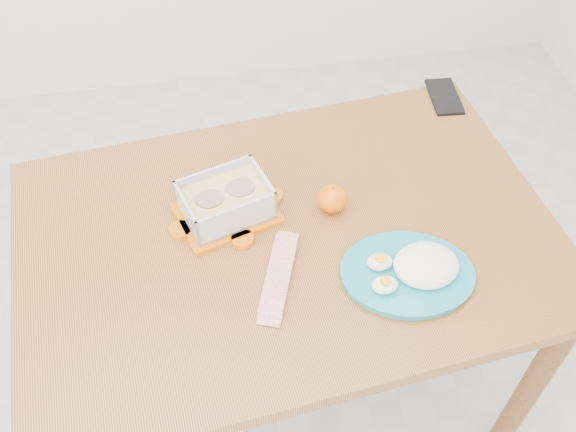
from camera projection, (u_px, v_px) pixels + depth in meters
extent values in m
plane|color=#B7B7B2|center=(245.00, 424.00, 1.96)|extent=(3.50, 3.50, 0.00)
cube|color=#A95C30|center=(288.00, 238.00, 1.50)|extent=(1.32, 0.95, 0.04)
cylinder|color=brown|center=(532.00, 384.00, 1.66)|extent=(0.06, 0.06, 0.71)
cylinder|color=brown|center=(75.00, 269.00, 1.91)|extent=(0.06, 0.06, 0.71)
cylinder|color=brown|center=(422.00, 193.00, 2.11)|extent=(0.06, 0.06, 0.71)
cube|color=orange|center=(227.00, 213.00, 1.52)|extent=(0.27, 0.23, 0.01)
cube|color=#B8BCBF|center=(226.00, 199.00, 1.48)|extent=(0.23, 0.19, 0.08)
cube|color=tan|center=(226.00, 202.00, 1.49)|extent=(0.21, 0.18, 0.05)
cylinder|color=#927C5F|center=(210.00, 202.00, 1.46)|extent=(0.08, 0.08, 0.02)
cylinder|color=#927C5F|center=(241.00, 190.00, 1.49)|extent=(0.08, 0.08, 0.02)
sphere|color=orange|center=(332.00, 199.00, 1.51)|extent=(0.07, 0.07, 0.07)
cylinder|color=teal|center=(407.00, 274.00, 1.40)|extent=(0.33, 0.33, 0.02)
ellipsoid|color=white|center=(427.00, 262.00, 1.37)|extent=(0.16, 0.15, 0.06)
ellipsoid|color=white|center=(380.00, 262.00, 1.39)|extent=(0.06, 0.05, 0.03)
ellipsoid|color=white|center=(385.00, 285.00, 1.35)|extent=(0.06, 0.05, 0.03)
cube|color=red|center=(279.00, 275.00, 1.40)|extent=(0.12, 0.21, 0.02)
cube|color=black|center=(444.00, 97.00, 1.81)|extent=(0.09, 0.16, 0.01)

